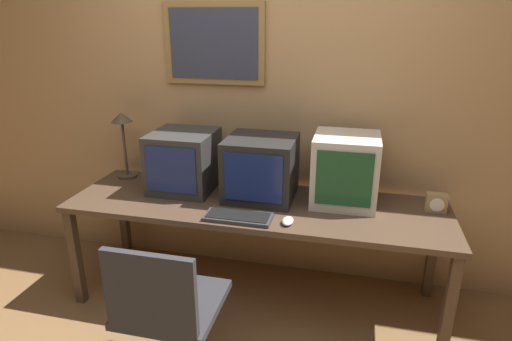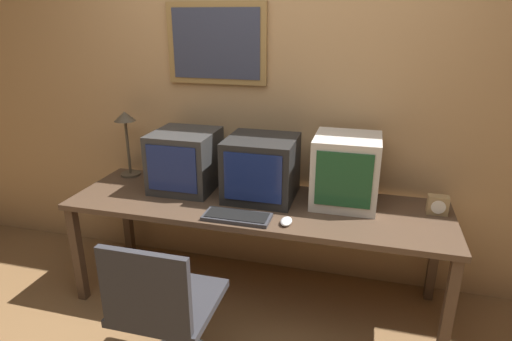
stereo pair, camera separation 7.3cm
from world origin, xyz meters
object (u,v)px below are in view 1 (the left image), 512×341
(monitor_right, at_px, (345,170))
(monitor_center, at_px, (261,168))
(desk_lamp, at_px, (123,130))
(desk_clock, at_px, (436,203))
(monitor_left, at_px, (184,161))
(mouse_near_keyboard, at_px, (288,221))
(office_chair, at_px, (170,324))
(keyboard_main, at_px, (238,217))

(monitor_right, bearing_deg, monitor_center, -175.84)
(monitor_right, bearing_deg, desk_lamp, 176.47)
(desk_clock, distance_m, desk_lamp, 2.11)
(monitor_left, distance_m, monitor_center, 0.53)
(desk_lamp, bearing_deg, monitor_center, -7.41)
(mouse_near_keyboard, xyz_separation_m, desk_clock, (0.83, 0.36, 0.04))
(office_chair, bearing_deg, monitor_center, 74.41)
(monitor_center, distance_m, desk_lamp, 1.05)
(desk_lamp, distance_m, office_chair, 1.46)
(monitor_center, bearing_deg, office_chair, -105.59)
(monitor_right, xyz_separation_m, keyboard_main, (-0.58, -0.39, -0.20))
(monitor_center, xyz_separation_m, mouse_near_keyboard, (0.23, -0.34, -0.18))
(monitor_right, relative_size, office_chair, 0.50)
(keyboard_main, bearing_deg, monitor_right, 34.08)
(desk_clock, xyz_separation_m, desk_lamp, (-2.09, 0.12, 0.29))
(monitor_left, bearing_deg, keyboard_main, -37.79)
(mouse_near_keyboard, bearing_deg, monitor_center, 124.20)
(mouse_near_keyboard, distance_m, desk_clock, 0.91)
(keyboard_main, bearing_deg, desk_lamp, 153.49)
(mouse_near_keyboard, height_order, desk_clock, desk_clock)
(monitor_center, xyz_separation_m, office_chair, (-0.25, -0.91, -0.52))
(monitor_center, relative_size, office_chair, 0.50)
(monitor_left, relative_size, desk_lamp, 0.89)
(mouse_near_keyboard, xyz_separation_m, office_chair, (-0.49, -0.57, -0.35))
(monitor_center, bearing_deg, monitor_left, 178.22)
(monitor_left, distance_m, keyboard_main, 0.63)
(monitor_center, xyz_separation_m, keyboard_main, (-0.05, -0.35, -0.18))
(monitor_left, height_order, office_chair, monitor_left)
(monitor_center, xyz_separation_m, monitor_right, (0.52, 0.04, 0.02))
(keyboard_main, bearing_deg, mouse_near_keyboard, 1.70)
(desk_clock, bearing_deg, keyboard_main, -161.71)
(monitor_center, xyz_separation_m, desk_lamp, (-1.03, 0.13, 0.15))
(office_chair, bearing_deg, mouse_near_keyboard, 49.32)
(monitor_right, height_order, desk_clock, monitor_right)
(monitor_center, relative_size, monitor_right, 1.00)
(desk_lamp, bearing_deg, mouse_near_keyboard, -20.73)
(monitor_right, bearing_deg, office_chair, -129.30)
(monitor_center, height_order, desk_lamp, desk_lamp)
(monitor_right, xyz_separation_m, mouse_near_keyboard, (-0.29, -0.38, -0.20))
(monitor_left, xyz_separation_m, desk_lamp, (-0.50, 0.12, 0.15))
(desk_lamp, bearing_deg, monitor_left, -13.23)
(monitor_left, bearing_deg, desk_clock, 0.07)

